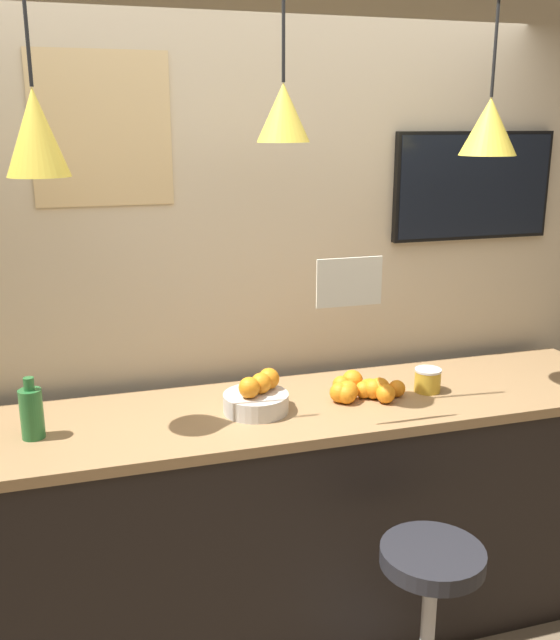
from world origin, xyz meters
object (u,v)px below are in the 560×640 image
at_px(bar_stool, 429,609).
at_px(mounted_tv, 473,186).
at_px(spread_jar, 428,380).
at_px(juice_bottle, 32,412).
at_px(fruit_bowl, 257,397).

distance_m(bar_stool, mounted_tv, 1.80).
relative_size(bar_stool, mounted_tv, 0.94).
bearing_deg(bar_stool, mounted_tv, 55.90).
bearing_deg(spread_jar, juice_bottle, 180.00).
relative_size(fruit_bowl, spread_jar, 2.31).
relative_size(fruit_bowl, mounted_tv, 0.32).
bearing_deg(bar_stool, fruit_bowl, 124.52).
bearing_deg(fruit_bowl, juice_bottle, -179.92).
height_order(juice_bottle, mounted_tv, mounted_tv).
xyz_separation_m(bar_stool, mounted_tv, (0.69, 1.02, 1.31)).
xyz_separation_m(bar_stool, juice_bottle, (-1.24, 0.62, 0.62)).
bearing_deg(juice_bottle, fruit_bowl, 0.08).
distance_m(juice_bottle, spread_jar, 1.54).
relative_size(spread_jar, mounted_tv, 0.14).
xyz_separation_m(fruit_bowl, mounted_tv, (1.12, 0.40, 0.74)).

